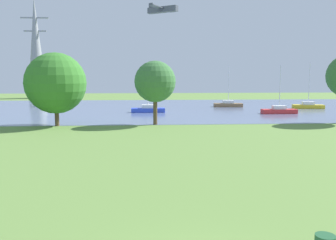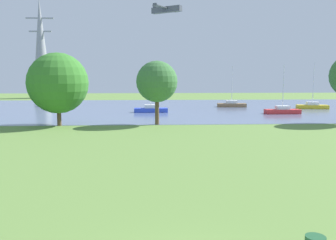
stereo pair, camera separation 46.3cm
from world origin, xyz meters
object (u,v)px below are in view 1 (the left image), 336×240
at_px(tree_east_near, 155,82).
at_px(electricity_pylon, 36,48).
at_px(sailboat_yellow, 308,106).
at_px(sailboat_blue, 148,109).
at_px(tree_east_far, 56,83).
at_px(sailboat_brown, 228,104).
at_px(light_aircraft, 162,9).
at_px(sailboat_red, 279,110).

distance_m(tree_east_near, electricity_pylon, 55.51).
xyz_separation_m(sailboat_yellow, electricity_pylon, (-51.33, 31.05, 11.14)).
bearing_deg(tree_east_near, electricity_pylon, 118.39).
bearing_deg(sailboat_blue, tree_east_far, -125.85).
height_order(sailboat_brown, tree_east_far, tree_east_far).
relative_size(sailboat_blue, light_aircraft, 0.72).
distance_m(sailboat_blue, light_aircraft, 27.52).
distance_m(sailboat_yellow, light_aircraft, 33.08).
relative_size(sailboat_red, light_aircraft, 0.87).
relative_size(sailboat_red, electricity_pylon, 0.29).
bearing_deg(light_aircraft, sailboat_red, -57.77).
height_order(sailboat_brown, sailboat_blue, sailboat_brown).
bearing_deg(tree_east_near, sailboat_blue, 92.70).
height_order(sailboat_brown, light_aircraft, light_aircraft).
bearing_deg(tree_east_near, sailboat_red, 29.99).
distance_m(sailboat_red, electricity_pylon, 59.21).
relative_size(sailboat_yellow, tree_east_near, 1.08).
bearing_deg(tree_east_far, light_aircraft, 69.36).
distance_m(tree_east_far, tree_east_near, 10.31).
xyz_separation_m(sailboat_yellow, light_aircraft, (-22.56, 16.50, 17.70)).
distance_m(tree_east_far, light_aircraft, 39.06).
xyz_separation_m(sailboat_brown, sailboat_blue, (-13.66, -8.27, -0.02)).
bearing_deg(electricity_pylon, light_aircraft, -26.83).
xyz_separation_m(tree_east_far, tree_east_near, (10.31, 0.33, 0.13)).
distance_m(electricity_pylon, light_aircraft, 32.90).
bearing_deg(sailboat_blue, light_aircraft, 81.25).
height_order(sailboat_blue, tree_east_near, tree_east_near).
height_order(sailboat_brown, tree_east_near, sailboat_brown).
relative_size(sailboat_brown, tree_east_near, 1.01).
relative_size(tree_east_far, light_aircraft, 1.00).
relative_size(electricity_pylon, light_aircraft, 3.05).
height_order(sailboat_red, sailboat_yellow, sailboat_yellow).
bearing_deg(sailboat_red, tree_east_far, -159.42).
relative_size(sailboat_blue, sailboat_yellow, 0.75).
bearing_deg(tree_east_far, sailboat_yellow, 26.56).
distance_m(tree_east_near, light_aircraft, 36.60).
bearing_deg(light_aircraft, sailboat_yellow, -36.18).
height_order(sailboat_blue, light_aircraft, light_aircraft).
xyz_separation_m(tree_east_far, electricity_pylon, (-15.87, 48.78, 7.15)).
bearing_deg(tree_east_far, tree_east_near, 1.83).
bearing_deg(light_aircraft, sailboat_brown, -50.18).
bearing_deg(light_aircraft, electricity_pylon, 153.17).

